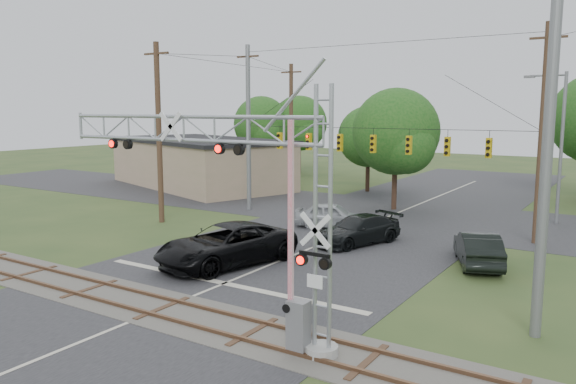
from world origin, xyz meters
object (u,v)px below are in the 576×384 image
Objects in this scene: traffic_signal_span at (387,134)px; streetlight at (559,140)px; crossing_gantry at (230,186)px; commercial_building at (199,162)px; car_dark at (358,230)px; sedan_silver at (332,215)px; pickup_black at (226,245)px.

traffic_signal_span is 2.07× the size of streetlight.
crossing_gantry is 0.52× the size of commercial_building.
traffic_signal_span is 3.70× the size of car_dark.
crossing_gantry is at bearing -179.65° from sedan_silver.
commercial_building is at bearing 160.60° from traffic_signal_span.
traffic_signal_span is 10.70m from streetlight.
sedan_silver reaches higher than car_dark.
traffic_signal_span reaches higher than streetlight.
traffic_signal_span is at bearing 91.76° from pickup_black.
commercial_building reaches higher than sedan_silver.
traffic_signal_span is at bearing -143.97° from streetlight.
traffic_signal_span reaches higher than pickup_black.
crossing_gantry is at bearing -62.18° from car_dark.
crossing_gantry is 17.28m from sedan_silver.
crossing_gantry is 2.08× the size of car_dark.
pickup_black is 1.29× the size of car_dark.
sedan_silver is 0.48× the size of streetlight.
crossing_gantry is 8.96m from pickup_black.
crossing_gantry reaches higher than commercial_building.
commercial_building is at bearing 177.36° from streetlight.
sedan_silver is (0.22, 9.85, -0.18)m from pickup_black.
traffic_signal_span is (-2.60, 18.37, 0.83)m from crossing_gantry.
pickup_black is 9.86m from sedan_silver.
streetlight is at bearing 36.03° from traffic_signal_span.
pickup_black is at bearing 161.72° from sedan_silver.
traffic_signal_span reaches higher than crossing_gantry.
streetlight is (6.05, 24.66, 0.47)m from crossing_gantry.
pickup_black is 27.68m from commercial_building.
streetlight is (8.65, 6.29, -0.36)m from traffic_signal_span.
commercial_building is at bearing 45.74° from sedan_silver.
commercial_building reaches higher than car_dark.
commercial_building reaches higher than pickup_black.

